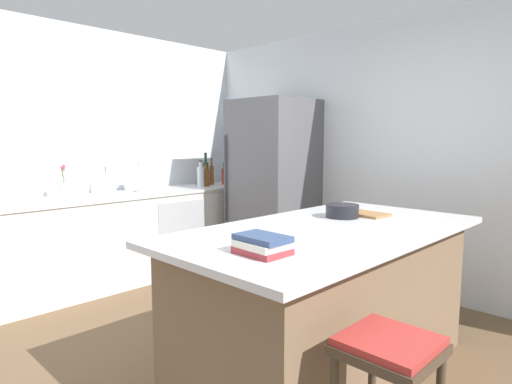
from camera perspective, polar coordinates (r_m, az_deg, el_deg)
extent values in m
plane|color=brown|center=(2.98, -4.66, -22.56)|extent=(7.20, 7.20, 0.00)
cube|color=silver|center=(4.40, 18.01, 4.44)|extent=(6.00, 0.10, 2.60)
cube|color=silver|center=(4.74, -24.62, 4.31)|extent=(0.10, 6.00, 2.60)
cube|color=silver|center=(4.78, -15.39, -5.66)|extent=(0.63, 2.93, 0.89)
cube|color=silver|center=(4.71, -15.56, -0.21)|extent=(0.66, 2.96, 0.03)
cube|color=#B2B5BA|center=(4.72, -9.56, -5.69)|extent=(0.01, 0.60, 0.74)
cube|color=#7A6047|center=(2.83, 9.26, -14.28)|extent=(0.95, 1.91, 0.89)
cube|color=silver|center=(2.70, 9.46, -5.05)|extent=(1.11, 2.11, 0.04)
cube|color=#56565B|center=(4.78, 2.29, 0.67)|extent=(0.80, 0.74, 1.89)
cylinder|color=#4C4C51|center=(4.75, -4.10, 1.77)|extent=(0.02, 0.02, 0.94)
cube|color=#473828|center=(1.89, 17.10, -19.21)|extent=(0.36, 0.36, 0.04)
cube|color=#B2332D|center=(1.87, 17.14, -18.25)|extent=(0.34, 0.34, 0.03)
cylinder|color=silver|center=(4.62, -19.11, -0.16)|extent=(0.05, 0.05, 0.02)
cylinder|color=silver|center=(4.61, -19.19, 1.69)|extent=(0.02, 0.02, 0.28)
cylinder|color=silver|center=(4.54, -18.91, 3.15)|extent=(0.14, 0.02, 0.02)
cylinder|color=silver|center=(4.38, -23.95, 0.10)|extent=(0.07, 0.07, 0.15)
cylinder|color=#4C7F3D|center=(4.38, -24.02, 1.33)|extent=(0.01, 0.03, 0.22)
sphere|color=#DB4C66|center=(4.38, -24.09, 2.75)|extent=(0.04, 0.04, 0.04)
cylinder|color=#4C7F3D|center=(4.37, -24.08, 1.43)|extent=(0.01, 0.02, 0.24)
sphere|color=#DB4C66|center=(4.36, -24.16, 2.98)|extent=(0.04, 0.04, 0.04)
cylinder|color=#4C7F3D|center=(4.36, -23.93, 1.51)|extent=(0.01, 0.05, 0.25)
sphere|color=#DB4C66|center=(4.35, -24.01, 3.13)|extent=(0.04, 0.04, 0.04)
cylinder|color=gray|center=(4.74, -15.09, 0.10)|extent=(0.14, 0.14, 0.01)
cylinder|color=white|center=(4.73, -15.14, 1.74)|extent=(0.11, 0.11, 0.26)
cylinder|color=gray|center=(4.72, -15.20, 3.56)|extent=(0.02, 0.02, 0.04)
cylinder|color=olive|center=(5.54, -3.65, 2.52)|extent=(0.06, 0.06, 0.25)
cylinder|color=olive|center=(5.53, -3.67, 4.13)|extent=(0.03, 0.03, 0.06)
cylinder|color=black|center=(5.53, -3.67, 4.53)|extent=(0.03, 0.03, 0.01)
cylinder|color=#5B3319|center=(5.48, -4.18, 2.13)|extent=(0.07, 0.07, 0.19)
cylinder|color=#5B3319|center=(5.47, -4.20, 3.37)|extent=(0.03, 0.03, 0.05)
cylinder|color=black|center=(5.47, -4.20, 3.70)|extent=(0.03, 0.03, 0.01)
cylinder|color=red|center=(5.34, -4.21, 1.78)|extent=(0.05, 0.05, 0.14)
cylinder|color=red|center=(5.33, -4.22, 2.80)|extent=(0.02, 0.02, 0.05)
cylinder|color=black|center=(5.33, -4.22, 3.12)|extent=(0.02, 0.02, 0.01)
cylinder|color=#994C23|center=(5.35, -5.86, 2.23)|extent=(0.05, 0.05, 0.23)
cylinder|color=#994C23|center=(5.34, -5.88, 3.90)|extent=(0.02, 0.02, 0.08)
cylinder|color=black|center=(5.33, -5.89, 4.41)|extent=(0.02, 0.02, 0.01)
cylinder|color=#19381E|center=(5.29, -6.64, 2.41)|extent=(0.07, 0.07, 0.27)
cylinder|color=#19381E|center=(5.28, -6.66, 4.46)|extent=(0.03, 0.03, 0.11)
cylinder|color=black|center=(5.28, -6.67, 5.10)|extent=(0.03, 0.03, 0.01)
cylinder|color=brown|center=(5.14, -6.59, 1.88)|extent=(0.07, 0.07, 0.20)
cylinder|color=brown|center=(5.13, -6.61, 3.31)|extent=(0.03, 0.03, 0.05)
cylinder|color=black|center=(5.12, -6.62, 3.67)|extent=(0.03, 0.03, 0.01)
cylinder|color=silver|center=(5.06, -7.29, 1.97)|extent=(0.08, 0.08, 0.23)
cylinder|color=silver|center=(5.05, -7.31, 3.64)|extent=(0.04, 0.04, 0.06)
cylinder|color=black|center=(5.04, -7.32, 4.05)|extent=(0.04, 0.04, 0.01)
cube|color=#A83338|center=(2.05, 0.85, -7.73)|extent=(0.24, 0.19, 0.03)
cube|color=silver|center=(2.05, 0.85, -6.87)|extent=(0.24, 0.20, 0.03)
cube|color=#334770|center=(2.04, 0.85, -6.07)|extent=(0.26, 0.17, 0.03)
cylinder|color=black|center=(3.06, 11.29, -2.45)|extent=(0.23, 0.23, 0.09)
cube|color=#9E7042|center=(3.18, 14.37, -2.83)|extent=(0.30, 0.22, 0.02)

